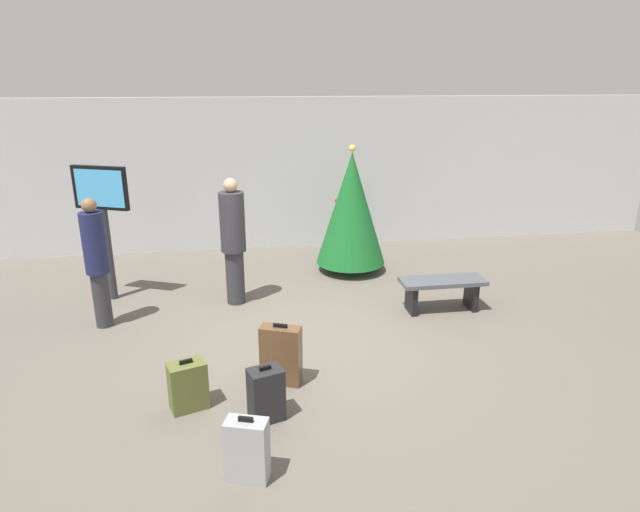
% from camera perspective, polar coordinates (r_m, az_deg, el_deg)
% --- Properties ---
extents(ground_plane, '(16.00, 16.00, 0.00)m').
position_cam_1_polar(ground_plane, '(6.98, -1.70, -9.29)').
color(ground_plane, '#665E54').
extents(back_wall, '(16.00, 0.20, 2.91)m').
position_cam_1_polar(back_wall, '(10.64, -4.80, 8.62)').
color(back_wall, silver).
rests_on(back_wall, ground_plane).
extents(holiday_tree, '(1.20, 1.20, 2.20)m').
position_cam_1_polar(holiday_tree, '(9.25, 3.33, 5.04)').
color(holiday_tree, '#4C3319').
rests_on(holiday_tree, ground_plane).
extents(flight_info_kiosk, '(0.82, 0.42, 2.04)m').
position_cam_1_polar(flight_info_kiosk, '(8.52, -22.02, 4.72)').
color(flight_info_kiosk, '#333338').
rests_on(flight_info_kiosk, ground_plane).
extents(waiting_bench, '(1.22, 0.44, 0.48)m').
position_cam_1_polar(waiting_bench, '(8.01, 12.81, -3.30)').
color(waiting_bench, '#4C5159').
rests_on(waiting_bench, ground_plane).
extents(traveller_0, '(0.52, 0.52, 1.90)m').
position_cam_1_polar(traveller_0, '(7.97, -9.17, 1.80)').
color(traveller_0, '#333338').
rests_on(traveller_0, ground_plane).
extents(traveller_1, '(0.33, 0.33, 1.79)m').
position_cam_1_polar(traveller_1, '(7.70, -22.59, -0.38)').
color(traveller_1, '#333338').
rests_on(traveller_1, ground_plane).
extents(suitcase_0, '(0.38, 0.32, 0.59)m').
position_cam_1_polar(suitcase_0, '(5.50, -5.73, -14.38)').
color(suitcase_0, '#232326').
rests_on(suitcase_0, ground_plane).
extents(suitcase_1, '(0.43, 0.34, 0.55)m').
position_cam_1_polar(suitcase_1, '(5.80, -13.80, -13.18)').
color(suitcase_1, '#59602D').
rests_on(suitcase_1, ground_plane).
extents(suitcase_2, '(0.48, 0.34, 0.71)m').
position_cam_1_polar(suitcase_2, '(6.04, -4.15, -10.41)').
color(suitcase_2, brown).
rests_on(suitcase_2, ground_plane).
extents(suitcase_3, '(0.39, 0.29, 0.61)m').
position_cam_1_polar(suitcase_3, '(4.82, -7.72, -19.69)').
color(suitcase_3, '#9EA0A5').
rests_on(suitcase_3, ground_plane).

